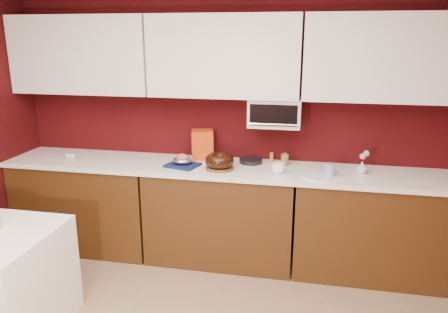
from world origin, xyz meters
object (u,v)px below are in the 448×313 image
object	(u,v)px
pandoro_box	(203,144)
toaster_oven	(275,112)
bundt_cake	(220,160)
blue_jar	(330,170)
foil_ham_nest	(182,160)
coffee_mug	(278,167)
flower_vase	(362,167)

from	to	relation	value
pandoro_box	toaster_oven	bearing A→B (deg)	-18.89
bundt_cake	blue_jar	bearing A→B (deg)	0.41
toaster_oven	foil_ham_nest	bearing A→B (deg)	-163.51
coffee_mug	blue_jar	xyz separation A→B (m)	(0.42, 0.02, -0.00)
coffee_mug	toaster_oven	bearing A→B (deg)	103.71
foil_ham_nest	coffee_mug	size ratio (longest dim) A/B	1.59
bundt_cake	pandoro_box	size ratio (longest dim) A/B	0.92
toaster_oven	flower_vase	size ratio (longest dim) A/B	3.98
foil_ham_nest	coffee_mug	bearing A→B (deg)	-2.43
toaster_oven	bundt_cake	xyz separation A→B (m)	(-0.44, -0.25, -0.39)
bundt_cake	foil_ham_nest	world-z (taller)	bundt_cake
pandoro_box	coffee_mug	world-z (taller)	pandoro_box
bundt_cake	foil_ham_nest	distance (m)	0.34
flower_vase	blue_jar	bearing A→B (deg)	-155.48
coffee_mug	blue_jar	distance (m)	0.42
foil_ham_nest	pandoro_box	distance (m)	0.32
blue_jar	flower_vase	size ratio (longest dim) A/B	0.90
toaster_oven	blue_jar	size ratio (longest dim) A/B	4.42
bundt_cake	flower_vase	bearing A→B (deg)	6.12
coffee_mug	flower_vase	bearing A→B (deg)	11.73
foil_ham_nest	toaster_oven	bearing A→B (deg)	16.49
bundt_cake	pandoro_box	xyz separation A→B (m)	(-0.23, 0.31, 0.06)
coffee_mug	flower_vase	xyz separation A→B (m)	(0.69, 0.14, 0.00)
toaster_oven	pandoro_box	xyz separation A→B (m)	(-0.67, 0.05, -0.34)
pandoro_box	foil_ham_nest	bearing A→B (deg)	-126.26
toaster_oven	foil_ham_nest	size ratio (longest dim) A/B	2.59
toaster_oven	bundt_cake	size ratio (longest dim) A/B	1.80
toaster_oven	blue_jar	world-z (taller)	toaster_oven
coffee_mug	flower_vase	size ratio (longest dim) A/B	0.97
bundt_cake	foil_ham_nest	bearing A→B (deg)	176.33
foil_ham_nest	flower_vase	bearing A→B (deg)	3.96
foil_ham_nest	flower_vase	distance (m)	1.54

